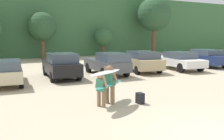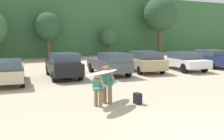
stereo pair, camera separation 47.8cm
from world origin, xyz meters
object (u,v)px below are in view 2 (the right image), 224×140
Objects in this scene: parked_car_white at (183,60)px; surfboard_white at (103,72)px; person_child at (98,88)px; parked_car_champagne at (7,71)px; parked_car_black at (63,65)px; parked_car_tan at (144,61)px; person_adult at (107,82)px; backpack_dropped at (138,98)px; parked_car_dark_gray at (110,63)px; parked_car_navy at (210,58)px; surfboard_teal at (107,84)px.

surfboard_white reaches higher than parked_car_white.
surfboard_white is at bearing 113.57° from person_child.
surfboard_white is at bearing 131.30° from parked_car_white.
parked_car_black is at bearing -72.56° from parked_car_champagne.
parked_car_tan is 3.07× the size of person_adult.
backpack_dropped is (-5.27, -7.33, -0.58)m from parked_car_tan.
person_adult is 0.58m from person_child.
person_adult reaches higher than parked_car_champagne.
parked_car_white is at bearing -176.21° from person_adult.
parked_car_dark_gray reaches higher than parked_car_champagne.
parked_car_black is at bearing 100.34° from parked_car_tan.
parked_car_champagne is at bearing 99.08° from parked_car_navy.
person_adult is (-12.99, -6.44, 0.12)m from parked_car_navy.
parked_car_navy is (6.63, -0.28, -0.02)m from parked_car_tan.
backpack_dropped is (4.33, -6.86, -0.53)m from parked_car_champagne.
parked_car_dark_gray reaches higher than parked_car_navy.
surfboard_white is (-6.72, -7.07, 0.57)m from parked_car_tan.
parked_car_navy is 3.04× the size of person_adult.
surfboard_teal is at bearing -162.59° from surfboard_white.
parked_car_champagne is at bearing -95.45° from person_child.
parked_car_white is (9.33, -0.84, -0.07)m from parked_car_black.
parked_car_champagne is 2.91× the size of person_adult.
person_adult is at bearing 150.82° from backpack_dropped.
surfboard_teal is at bearing 124.47° from parked_car_navy.
person_child is at bearing 130.46° from parked_car_white.
parked_car_black is 2.77× the size of person_adult.
parked_car_dark_gray is at bearing -80.98° from parked_car_champagne.
parked_car_white is 2.37× the size of surfboard_teal.
surfboard_white is (-0.57, -7.17, 0.54)m from parked_car_black.
person_adult is at bearing 176.25° from person_child.
surfboard_teal reaches higher than backpack_dropped.
parked_car_dark_gray is 2.16× the size of surfboard_white.
parked_car_champagne is 7.04m from person_child.
parked_car_champagne is at bearing 94.72° from parked_car_dark_gray.
person_child is at bearing -149.15° from parked_car_champagne.
parked_car_black reaches higher than parked_car_champagne.
parked_car_dark_gray is at bearing 108.01° from parked_car_tan.
backpack_dropped is (-2.28, -6.98, -0.60)m from parked_car_dark_gray.
parked_car_dark_gray is at bearing -91.83° from parked_car_black.
parked_car_tan is 10.85× the size of backpack_dropped.
parked_car_navy is 14.99m from surfboard_white.
person_adult is 0.77× the size of surfboard_teal.
surfboard_white is at bearing 125.36° from parked_car_navy.
parked_car_tan reaches higher than backpack_dropped.
person_adult is at bearing -144.60° from parked_car_champagne.
parked_car_champagne reaches higher than surfboard_white.
person_adult is 0.69m from surfboard_white.
parked_car_dark_gray is at bearing -154.70° from surfboard_teal.
surfboard_teal is at bearing 155.69° from parked_car_dark_gray.
parked_car_black is 1.01× the size of parked_car_dark_gray.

